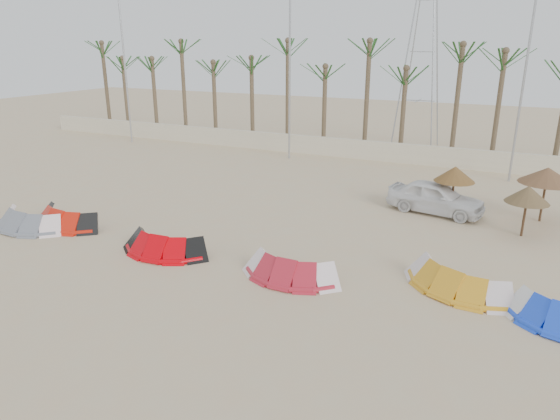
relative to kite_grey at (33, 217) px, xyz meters
The scene contains 16 objects.
ground 10.73m from the kite_grey, 15.30° to the right, with size 120.00×120.00×0.00m, color #BCAC89.
boundary_wall 21.78m from the kite_grey, 61.65° to the left, with size 60.00×0.30×1.30m, color beige.
palm_line 24.18m from the kite_grey, 61.96° to the left, with size 52.00×4.00×7.70m.
lamp_a 20.39m from the kite_grey, 119.26° to the left, with size 1.25×0.14×11.00m.
lamp_b 18.51m from the kite_grey, 75.69° to the left, with size 1.25×0.14×11.00m.
lamp_c 25.71m from the kite_grey, 43.05° to the left, with size 1.25×0.14×11.00m.
pylon 27.61m from the kite_grey, 65.74° to the left, with size 3.00×3.00×14.00m, color #A5A8AD, non-canonical shape.
kite_grey is the anchor object (origin of this frame).
kite_red_left 1.53m from the kite_grey, 36.86° to the left, with size 3.75×1.78×0.90m.
kite_red_mid 7.01m from the kite_grey, ahead, with size 3.56×1.72×0.90m.
kite_red_right 12.18m from the kite_grey, ahead, with size 3.41×1.57×0.90m.
kite_orange 17.43m from the kite_grey, ahead, with size 4.03×2.75×0.90m.
parasol_left 18.84m from the kite_grey, 30.97° to the left, with size 1.85×1.85×2.27m.
parasol_mid 20.78m from the kite_grey, 22.55° to the left, with size 1.75×1.75×2.15m.
parasol_right 22.43m from the kite_grey, 27.40° to the left, with size 2.36×2.36×2.47m.
car 18.08m from the kite_grey, 31.60° to the left, with size 1.77×4.41×1.50m, color white.
Camera 1 is at (8.10, -10.91, 7.57)m, focal length 32.00 mm.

